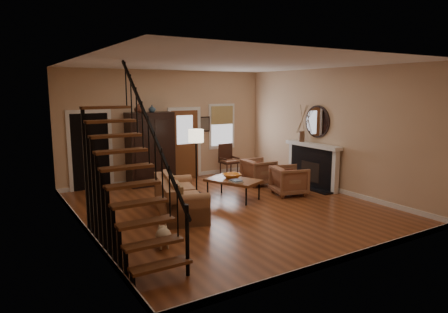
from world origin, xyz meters
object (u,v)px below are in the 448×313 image
armchair_right (259,172)px  armoire (150,149)px  coffee_table (233,189)px  armchair_left (289,180)px  side_chair (229,160)px  sofa (180,197)px  floor_lamp (196,162)px

armchair_right → armoire: bearing=62.4°
coffee_table → armchair_left: 1.55m
armchair_left → side_chair: size_ratio=0.81×
armoire → side_chair: bearing=-4.5°
armchair_left → side_chair: 2.77m
sofa → floor_lamp: bearing=64.4°
armoire → sofa: size_ratio=1.03×
armchair_right → side_chair: size_ratio=0.81×
sofa → side_chair: (3.01, 2.73, 0.13)m
coffee_table → side_chair: side_chair is taller
sofa → side_chair: side_chair is taller
coffee_table → armchair_left: armchair_left is taller
sofa → coffee_table: sofa is taller
armchair_right → armchair_left: bearing=-174.9°
coffee_table → armchair_right: size_ratio=1.60×
coffee_table → side_chair: (1.36, 2.36, 0.26)m
sofa → side_chair: bearing=57.3°
armoire → armchair_right: 3.20m
sofa → armchair_left: size_ratio=2.46×
armoire → side_chair: size_ratio=2.06×
armoire → side_chair: armoire is taller
coffee_table → side_chair: bearing=60.0°
coffee_table → armchair_left: bearing=-15.2°
coffee_table → floor_lamp: size_ratio=0.77×
sofa → coffee_table: 1.70m
armchair_left → armchair_right: bearing=15.8°
side_chair → armchair_left: bearing=-87.4°
sofa → side_chair: 4.07m
armchair_right → coffee_table: bearing=126.0°
coffee_table → side_chair: size_ratio=1.30×
sofa → floor_lamp: size_ratio=1.19×
armchair_left → side_chair: side_chair is taller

